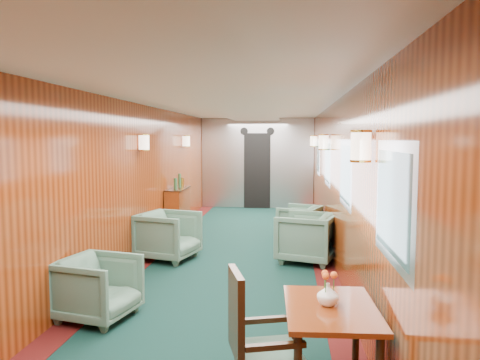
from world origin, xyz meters
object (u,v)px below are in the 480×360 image
Objects in this scene: armchair_left_near at (98,288)px; armchair_left_far at (169,236)px; dining_table at (331,321)px; armchair_right_near at (307,237)px; credenza at (178,210)px; armchair_right_far at (299,222)px; side_chair at (254,338)px.

armchair_left_far is at bearing 10.35° from armchair_left_near.
armchair_right_near is at bearing 87.90° from dining_table.
armchair_right_far is (2.38, -0.41, -0.14)m from credenza.
dining_table is at bearing 21.34° from armchair_right_far.
side_chair is 0.85× the size of credenza.
dining_table is at bearing 17.54° from armchair_right_near.
armchair_right_near reaches higher than dining_table.
dining_table is 0.94× the size of side_chair.
dining_table is 2.59m from armchair_left_near.
side_chair is at bearing -71.99° from credenza.
dining_table is 1.15× the size of armchair_left_far.
credenza is 4.45m from armchair_left_near.
armchair_left_near is at bearing -7.78° from armchair_right_far.
armchair_right_far is (2.15, 4.03, -0.01)m from armchair_left_near.
armchair_right_near reaches higher than armchair_left_near.
armchair_left_far is at bearing 95.90° from side_chair.
armchair_right_far is (2.04, 1.62, -0.05)m from armchair_left_far.
side_chair is 1.41× the size of armchair_right_far.
credenza is 1.65× the size of armchair_right_far.
armchair_left_near is (0.22, -4.44, -0.13)m from credenza.
armchair_right_near is (2.45, -1.96, -0.08)m from credenza.
armchair_left_near is (-1.72, 1.53, -0.21)m from side_chair.
credenza is (-1.94, 5.97, -0.08)m from side_chair.
side_chair is 2.31m from armchair_left_near.
credenza is at bearing 110.96° from dining_table.
armchair_left_near is 4.57m from armchair_right_far.
armchair_right_near is at bearing -28.73° from armchair_left_near.
armchair_right_far is (-0.09, 5.29, -0.25)m from dining_table.
credenza is 2.42m from armchair_right_far.
credenza reaches higher than dining_table.
armchair_left_near is at bearing 148.19° from dining_table.
armchair_left_far is (-1.60, 3.94, -0.17)m from side_chair.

